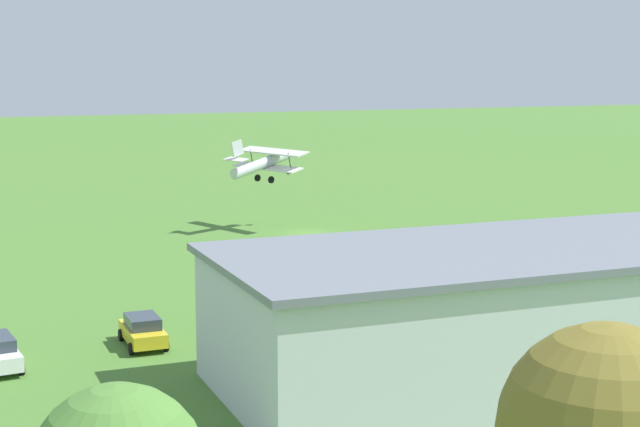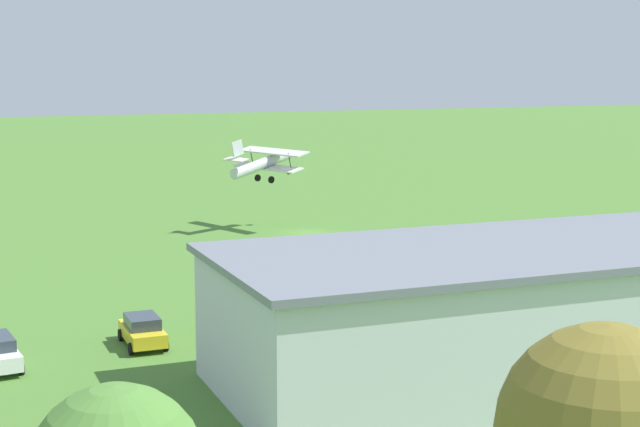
{
  "view_description": "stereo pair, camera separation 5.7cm",
  "coord_description": "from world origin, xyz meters",
  "px_view_note": "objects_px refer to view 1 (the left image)",
  "views": [
    {
      "loc": [
        30.76,
        81.5,
        15.18
      ],
      "look_at": [
        4.21,
        13.83,
        3.97
      ],
      "focal_mm": 55.89,
      "sensor_mm": 36.0,
      "label": 1
    },
    {
      "loc": [
        30.71,
        81.52,
        15.18
      ],
      "look_at": [
        4.21,
        13.83,
        3.97
      ],
      "focal_mm": 55.89,
      "sensor_mm": 36.0,
      "label": 2
    }
  ],
  "objects_px": {
    "car_yellow": "(143,330)",
    "person_beside_truck": "(464,287)",
    "biplane": "(264,163)",
    "person_watching_takeoff": "(569,282)",
    "person_crossing_taxiway": "(474,279)",
    "hangar": "(501,312)"
  },
  "relations": [
    {
      "from": "car_yellow",
      "to": "person_beside_truck",
      "type": "xyz_separation_m",
      "value": [
        -21.32,
        -2.94,
        -0.04
      ]
    },
    {
      "from": "biplane",
      "to": "car_yellow",
      "type": "height_order",
      "value": "biplane"
    },
    {
      "from": "person_watching_takeoff",
      "to": "person_crossing_taxiway",
      "type": "bearing_deg",
      "value": -27.93
    },
    {
      "from": "car_yellow",
      "to": "person_crossing_taxiway",
      "type": "relative_size",
      "value": 2.38
    },
    {
      "from": "biplane",
      "to": "person_beside_truck",
      "type": "distance_m",
      "value": 30.98
    },
    {
      "from": "car_yellow",
      "to": "person_watching_takeoff",
      "type": "relative_size",
      "value": 2.54
    },
    {
      "from": "biplane",
      "to": "person_crossing_taxiway",
      "type": "distance_m",
      "value": 29.78
    },
    {
      "from": "hangar",
      "to": "car_yellow",
      "type": "height_order",
      "value": "hangar"
    },
    {
      "from": "hangar",
      "to": "person_crossing_taxiway",
      "type": "relative_size",
      "value": 15.54
    },
    {
      "from": "hangar",
      "to": "person_beside_truck",
      "type": "height_order",
      "value": "hangar"
    },
    {
      "from": "person_beside_truck",
      "to": "hangar",
      "type": "bearing_deg",
      "value": 66.52
    },
    {
      "from": "hangar",
      "to": "person_watching_takeoff",
      "type": "distance_m",
      "value": 18.89
    },
    {
      "from": "person_watching_takeoff",
      "to": "person_beside_truck",
      "type": "distance_m",
      "value": 7.12
    },
    {
      "from": "person_watching_takeoff",
      "to": "hangar",
      "type": "bearing_deg",
      "value": 44.65
    },
    {
      "from": "hangar",
      "to": "car_yellow",
      "type": "xyz_separation_m",
      "value": [
        14.96,
        -11.69,
        -2.4
      ]
    },
    {
      "from": "biplane",
      "to": "person_beside_truck",
      "type": "relative_size",
      "value": 5.2
    },
    {
      "from": "biplane",
      "to": "person_beside_truck",
      "type": "height_order",
      "value": "biplane"
    },
    {
      "from": "person_beside_truck",
      "to": "car_yellow",
      "type": "bearing_deg",
      "value": 7.86
    },
    {
      "from": "hangar",
      "to": "person_watching_takeoff",
      "type": "relative_size",
      "value": 16.56
    },
    {
      "from": "person_crossing_taxiway",
      "to": "person_watching_takeoff",
      "type": "distance_m",
      "value": 6.18
    },
    {
      "from": "biplane",
      "to": "person_watching_takeoff",
      "type": "bearing_deg",
      "value": 108.18
    },
    {
      "from": "hangar",
      "to": "person_beside_truck",
      "type": "relative_size",
      "value": 16.9
    }
  ]
}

